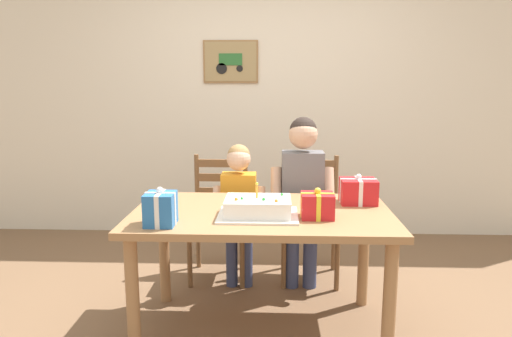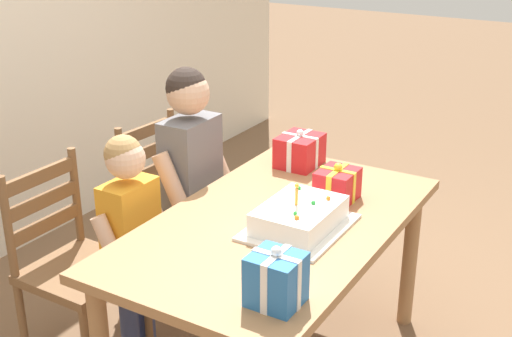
% 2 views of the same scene
% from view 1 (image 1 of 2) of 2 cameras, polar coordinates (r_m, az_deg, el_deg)
% --- Properties ---
extents(ground_plane, '(20.00, 20.00, 0.00)m').
position_cam_1_polar(ground_plane, '(3.03, 0.66, -18.76)').
color(ground_plane, brown).
extents(back_wall, '(6.40, 0.11, 2.60)m').
position_cam_1_polar(back_wall, '(4.55, 1.35, 8.27)').
color(back_wall, silver).
rests_on(back_wall, ground).
extents(dining_table, '(1.49, 0.88, 0.74)m').
position_cam_1_polar(dining_table, '(2.77, 0.69, -7.05)').
color(dining_table, '#9E7047').
rests_on(dining_table, ground).
extents(birthday_cake, '(0.44, 0.34, 0.19)m').
position_cam_1_polar(birthday_cake, '(2.62, 0.24, -4.75)').
color(birthday_cake, white).
rests_on(birthday_cake, dining_table).
extents(gift_box_red_large, '(0.22, 0.19, 0.19)m').
position_cam_1_polar(gift_box_red_large, '(2.96, 12.19, -2.67)').
color(gift_box_red_large, red).
rests_on(gift_box_red_large, dining_table).
extents(gift_box_beside_cake, '(0.18, 0.16, 0.17)m').
position_cam_1_polar(gift_box_beside_cake, '(2.62, 7.39, -4.43)').
color(gift_box_beside_cake, red).
rests_on(gift_box_beside_cake, dining_table).
extents(gift_box_corner_small, '(0.16, 0.17, 0.21)m').
position_cam_1_polar(gift_box_corner_small, '(2.51, -11.42, -4.78)').
color(gift_box_corner_small, '#286BB7').
rests_on(gift_box_corner_small, dining_table).
extents(chair_left, '(0.42, 0.42, 0.92)m').
position_cam_1_polar(chair_left, '(3.62, -4.44, -5.78)').
color(chair_left, brown).
rests_on(chair_left, ground).
extents(chair_right, '(0.44, 0.44, 0.92)m').
position_cam_1_polar(chair_right, '(3.60, 6.58, -5.88)').
color(chair_right, brown).
rests_on(chair_right, ground).
extents(child_older, '(0.45, 0.25, 1.24)m').
position_cam_1_polar(child_older, '(3.34, 5.59, -2.13)').
color(child_older, '#38426B').
rests_on(child_older, ground).
extents(child_younger, '(0.37, 0.21, 1.04)m').
position_cam_1_polar(child_younger, '(3.37, -2.07, -4.02)').
color(child_younger, '#38426B').
rests_on(child_younger, ground).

